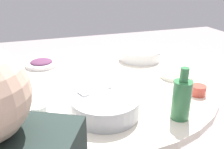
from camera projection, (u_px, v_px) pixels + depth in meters
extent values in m
cylinder|color=#99999E|center=(99.00, 133.00, 1.59)|extent=(0.11, 0.11, 0.67)
cylinder|color=beige|center=(98.00, 82.00, 1.45)|extent=(1.32, 1.32, 0.04)
cylinder|color=#B2B5BA|center=(105.00, 106.00, 1.08)|extent=(0.30, 0.30, 0.08)
ellipsoid|color=white|center=(105.00, 105.00, 1.08)|extent=(0.24, 0.24, 0.09)
cube|color=white|center=(94.00, 90.00, 1.12)|extent=(0.16, 0.10, 0.01)
cylinder|color=white|center=(140.00, 55.00, 1.75)|extent=(0.28, 0.28, 0.07)
cylinder|color=#351613|center=(140.00, 56.00, 1.76)|extent=(0.25, 0.25, 0.05)
cylinder|color=silver|center=(140.00, 51.00, 1.74)|extent=(0.21, 0.25, 0.01)
cylinder|color=silver|center=(42.00, 64.00, 1.64)|extent=(0.21, 0.21, 0.03)
ellipsoid|color=#5B2E4C|center=(41.00, 62.00, 1.64)|extent=(0.14, 0.14, 0.03)
cylinder|color=silver|center=(176.00, 75.00, 1.47)|extent=(0.19, 0.19, 0.02)
ellipsoid|color=#D0AD87|center=(176.00, 73.00, 1.47)|extent=(0.13, 0.13, 0.02)
cylinder|color=white|center=(1.00, 99.00, 1.20)|extent=(0.21, 0.21, 0.02)
ellipsoid|color=#A7633A|center=(0.00, 96.00, 1.19)|extent=(0.16, 0.16, 0.03)
cylinder|color=#357545|center=(181.00, 100.00, 1.04)|extent=(0.08, 0.08, 0.17)
cylinder|color=#357545|center=(184.00, 75.00, 0.99)|extent=(0.04, 0.04, 0.06)
cylinder|color=white|center=(39.00, 113.00, 1.03)|extent=(0.06, 0.06, 0.07)
cylinder|color=#CD4839|center=(198.00, 90.00, 1.25)|extent=(0.08, 0.08, 0.05)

